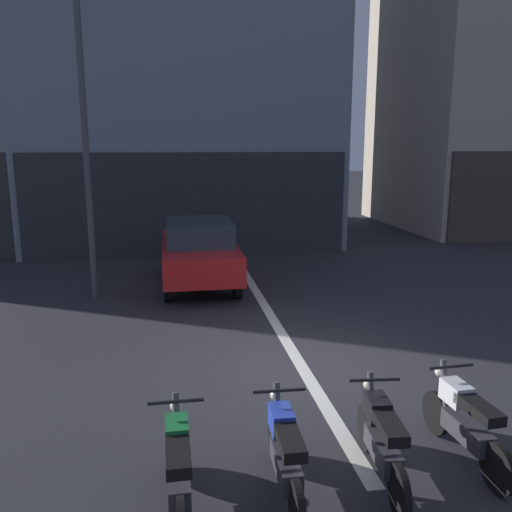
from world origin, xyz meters
TOP-DOWN VIEW (x-y plane):
  - ground_plane at (0.00, 0.00)m, footprint 120.00×120.00m
  - lane_centre_line at (0.00, 6.00)m, footprint 0.20×18.00m
  - building_far_right at (12.10, 13.61)m, footprint 9.22×8.14m
  - car_red_crossing_near at (-1.28, 5.30)m, footprint 1.76×4.10m
  - street_lamp at (-3.71, 4.58)m, footprint 0.36×0.36m
  - motorcycle_green_row_leftmost at (-1.97, -2.96)m, footprint 0.55×1.67m
  - motorcycle_blue_row_left_mid at (-0.93, -2.90)m, footprint 0.55×1.67m
  - motorcycle_black_row_centre at (0.11, -2.81)m, footprint 0.55×1.67m
  - motorcycle_white_row_right_mid at (1.14, -2.63)m, footprint 0.55×1.67m

SIDE VIEW (x-z plane):
  - ground_plane at x=0.00m, z-range 0.00..0.00m
  - lane_centre_line at x=0.00m, z-range 0.00..0.01m
  - motorcycle_green_row_leftmost at x=-1.97m, z-range -0.03..0.95m
  - motorcycle_blue_row_left_mid at x=-0.93m, z-range -0.03..0.95m
  - motorcycle_black_row_centre at x=0.11m, z-range -0.03..0.95m
  - motorcycle_white_row_right_mid at x=1.14m, z-range -0.03..0.95m
  - car_red_crossing_near at x=-1.28m, z-range 0.07..1.71m
  - street_lamp at x=-3.71m, z-range 0.75..8.05m
  - building_far_right at x=12.10m, z-range -0.01..10.70m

